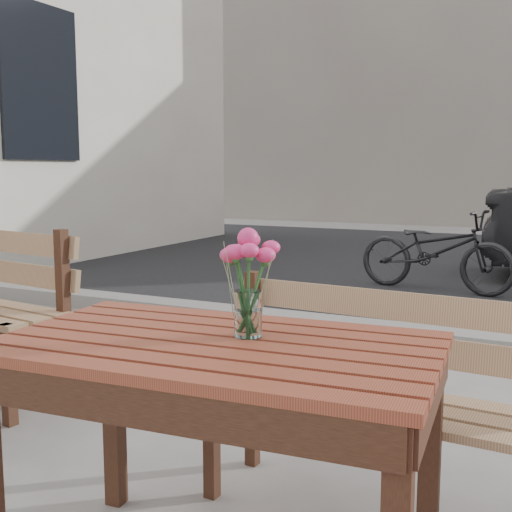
# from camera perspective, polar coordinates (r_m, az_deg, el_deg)

# --- Properties ---
(street) EXTENTS (30.00, 8.12, 0.12)m
(street) POSITION_cam_1_polar(r_m,az_deg,el_deg) (6.52, 19.82, -3.00)
(street) COLOR black
(street) RESTS_ON ground
(main_table) EXTENTS (1.23, 0.77, 0.73)m
(main_table) POSITION_cam_1_polar(r_m,az_deg,el_deg) (1.79, -3.51, -11.22)
(main_table) COLOR maroon
(main_table) RESTS_ON ground
(main_bench) EXTENTS (1.33, 0.47, 0.81)m
(main_bench) POSITION_cam_1_polar(r_m,az_deg,el_deg) (2.28, 12.17, -10.28)
(main_bench) COLOR olive
(main_bench) RESTS_ON ground
(main_vase) EXTENTS (0.16, 0.16, 0.30)m
(main_vase) POSITION_cam_1_polar(r_m,az_deg,el_deg) (1.76, -0.71, -1.21)
(main_vase) COLOR white
(main_vase) RESTS_ON main_table
(bicycle) EXTENTS (1.61, 0.78, 0.81)m
(bicycle) POSITION_cam_1_polar(r_m,az_deg,el_deg) (6.52, 15.67, 0.50)
(bicycle) COLOR black
(bicycle) RESTS_ON ground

